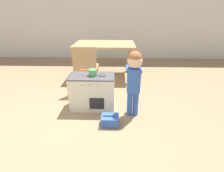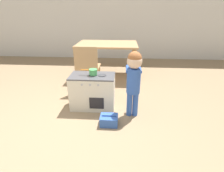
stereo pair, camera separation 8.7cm
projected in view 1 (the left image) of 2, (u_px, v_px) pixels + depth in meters
name	position (u px, v px, depth m)	size (l,w,h in m)	color
ground_plane	(59.00, 138.00, 2.04)	(16.00, 16.00, 0.00)	#8E7556
wall_back	(94.00, 13.00, 4.97)	(10.00, 0.06, 2.60)	silver
play_kitchen	(93.00, 92.00, 2.60)	(0.64, 0.39, 0.52)	silver
toy_pot	(93.00, 72.00, 2.48)	(0.24, 0.12, 0.08)	#4CAD5B
child_figure	(134.00, 75.00, 2.26)	(0.21, 0.36, 0.91)	#335BB7
toy_basket	(110.00, 120.00, 2.26)	(0.23, 0.18, 0.14)	#335BB2
dining_table	(105.00, 47.00, 3.74)	(1.27, 0.90, 0.72)	tan
dining_chair_near	(86.00, 67.00, 3.08)	(0.40, 0.40, 0.82)	tan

